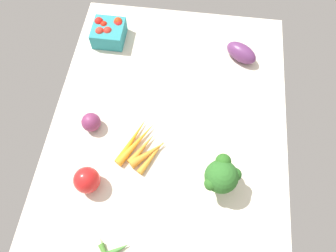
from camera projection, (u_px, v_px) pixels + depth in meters
tablecloth at (168, 130)px, 101.32cm from camera, size 104.00×76.00×2.00cm
carrot_bunch at (142, 148)px, 96.21cm from camera, size 19.07×15.73×2.82cm
red_onion_near_basket at (91, 122)px, 98.08cm from camera, size 6.05×6.05×6.05cm
bell_pepper_red at (87, 180)px, 88.44cm from camera, size 9.35×9.35×8.77cm
broccoli_head at (222, 176)px, 85.07cm from camera, size 10.61×10.19×12.95cm
berry_basket at (109, 32)px, 113.72cm from camera, size 11.27×11.27×7.50cm
eggplant at (241, 53)px, 110.15cm from camera, size 11.46×13.08×6.12cm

